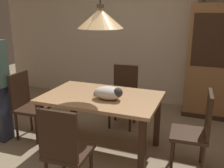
{
  "coord_description": "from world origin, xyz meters",
  "views": [
    {
      "loc": [
        1.08,
        -2.11,
        1.76
      ],
      "look_at": [
        -0.04,
        0.78,
        0.85
      ],
      "focal_mm": 41.14,
      "sensor_mm": 36.0,
      "label": 1
    }
  ],
  "objects": [
    {
      "name": "chair_left_side",
      "position": [
        -1.23,
        0.58,
        0.51
      ],
      "size": [
        0.42,
        0.42,
        0.93
      ],
      "color": "#382316",
      "rests_on": "ground"
    },
    {
      "name": "dining_table",
      "position": [
        -0.1,
        0.58,
        0.65
      ],
      "size": [
        1.4,
        0.9,
        0.75
      ],
      "color": "tan",
      "rests_on": "ground"
    },
    {
      "name": "chair_near_front",
      "position": [
        -0.1,
        -0.3,
        0.51
      ],
      "size": [
        0.41,
        0.41,
        0.93
      ],
      "color": "#382316",
      "rests_on": "ground"
    },
    {
      "name": "chair_far_back",
      "position": [
        -0.11,
        1.46,
        0.51
      ],
      "size": [
        0.43,
        0.43,
        0.93
      ],
      "color": "#382316",
      "rests_on": "ground"
    },
    {
      "name": "back_wall",
      "position": [
        0.0,
        2.65,
        1.45
      ],
      "size": [
        6.4,
        0.1,
        2.9
      ],
      "primitive_type": "cube",
      "color": "beige",
      "rests_on": "ground"
    },
    {
      "name": "hutch_bookcase",
      "position": [
        1.28,
        2.32,
        0.89
      ],
      "size": [
        1.12,
        0.45,
        1.85
      ],
      "color": "olive",
      "rests_on": "ground"
    },
    {
      "name": "cat_sleeping",
      "position": [
        0.03,
        0.5,
        0.83
      ],
      "size": [
        0.39,
        0.24,
        0.16
      ],
      "color": "silver",
      "rests_on": "dining_table"
    },
    {
      "name": "chair_right_side",
      "position": [
        1.03,
        0.59,
        0.51
      ],
      "size": [
        0.43,
        0.43,
        0.93
      ],
      "color": "#382316",
      "rests_on": "ground"
    },
    {
      "name": "pendant_lamp",
      "position": [
        -0.1,
        0.58,
        1.66
      ],
      "size": [
        0.52,
        0.52,
        1.3
      ],
      "color": "#E5B775"
    }
  ]
}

